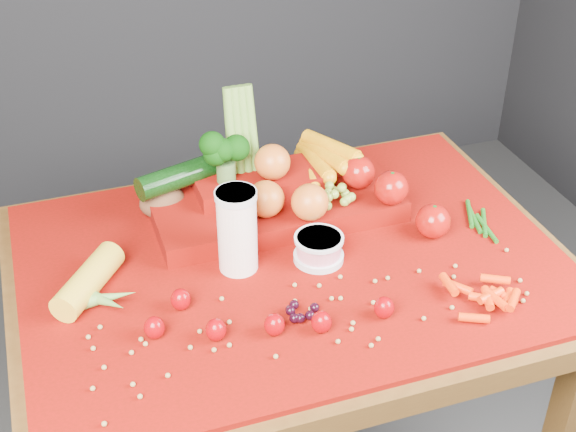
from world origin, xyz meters
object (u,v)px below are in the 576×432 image
object	(u,v)px
table	(291,300)
milk_glass	(237,228)
yogurt_bowl	(319,248)
produce_mound	(282,190)

from	to	relation	value
table	milk_glass	size ratio (longest dim) A/B	6.36
yogurt_bowl	milk_glass	bearing A→B (deg)	169.83
table	yogurt_bowl	bearing A→B (deg)	-23.76
milk_glass	yogurt_bowl	xyz separation A→B (m)	(0.16, -0.03, -0.06)
table	produce_mound	xyz separation A→B (m)	(0.03, 0.16, 0.17)
produce_mound	table	bearing A→B (deg)	-102.25
table	milk_glass	xyz separation A→B (m)	(-0.11, 0.01, 0.20)
table	produce_mound	bearing A→B (deg)	77.75
milk_glass	produce_mound	size ratio (longest dim) A/B	0.29
milk_glass	produce_mound	distance (m)	0.21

